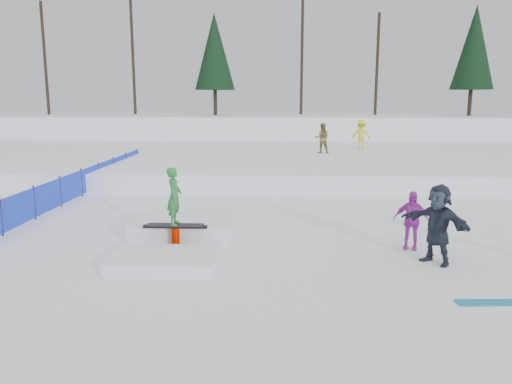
{
  "coord_description": "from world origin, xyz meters",
  "views": [
    {
      "loc": [
        1.15,
        -12.15,
        3.79
      ],
      "look_at": [
        0.5,
        2.0,
        1.1
      ],
      "focal_mm": 35.0,
      "sensor_mm": 36.0,
      "label": 1
    }
  ],
  "objects_px": {
    "walker_olive": "(322,138)",
    "spectator_dark": "(438,224)",
    "spectator_purple": "(411,220)",
    "jib_rail_feature": "(180,233)",
    "walker_ygreen": "(361,135)",
    "safety_fence": "(82,182)"
  },
  "relations": [
    {
      "from": "safety_fence",
      "to": "walker_ygreen",
      "type": "xyz_separation_m",
      "value": [
        12.45,
        10.7,
        1.11
      ]
    },
    {
      "from": "spectator_purple",
      "to": "safety_fence",
      "type": "bearing_deg",
      "value": 168.84
    },
    {
      "from": "safety_fence",
      "to": "walker_olive",
      "type": "distance_m",
      "value": 13.25
    },
    {
      "from": "safety_fence",
      "to": "spectator_purple",
      "type": "distance_m",
      "value": 12.72
    },
    {
      "from": "safety_fence",
      "to": "spectator_dark",
      "type": "relative_size",
      "value": 8.59
    },
    {
      "from": "safety_fence",
      "to": "spectator_purple",
      "type": "relative_size",
      "value": 10.7
    },
    {
      "from": "walker_ygreen",
      "to": "spectator_purple",
      "type": "bearing_deg",
      "value": 90.73
    },
    {
      "from": "walker_ygreen",
      "to": "jib_rail_feature",
      "type": "relative_size",
      "value": 0.39
    },
    {
      "from": "jib_rail_feature",
      "to": "walker_ygreen",
      "type": "bearing_deg",
      "value": 66.54
    },
    {
      "from": "safety_fence",
      "to": "spectator_purple",
      "type": "height_order",
      "value": "spectator_purple"
    },
    {
      "from": "walker_olive",
      "to": "jib_rail_feature",
      "type": "height_order",
      "value": "walker_olive"
    },
    {
      "from": "spectator_purple",
      "to": "jib_rail_feature",
      "type": "xyz_separation_m",
      "value": [
        -5.91,
        0.13,
        -0.44
      ]
    },
    {
      "from": "safety_fence",
      "to": "spectator_dark",
      "type": "height_order",
      "value": "spectator_dark"
    },
    {
      "from": "spectator_purple",
      "to": "spectator_dark",
      "type": "relative_size",
      "value": 0.8
    },
    {
      "from": "spectator_purple",
      "to": "walker_ygreen",
      "type": "bearing_deg",
      "value": 104.13
    },
    {
      "from": "walker_ygreen",
      "to": "spectator_purple",
      "type": "height_order",
      "value": "walker_ygreen"
    },
    {
      "from": "walker_ygreen",
      "to": "safety_fence",
      "type": "bearing_deg",
      "value": 46.26
    },
    {
      "from": "walker_olive",
      "to": "spectator_dark",
      "type": "relative_size",
      "value": 0.88
    },
    {
      "from": "spectator_purple",
      "to": "spectator_dark",
      "type": "bearing_deg",
      "value": -55.22
    },
    {
      "from": "safety_fence",
      "to": "walker_olive",
      "type": "xyz_separation_m",
      "value": [
        10.01,
        8.62,
        1.07
      ]
    },
    {
      "from": "spectator_purple",
      "to": "spectator_dark",
      "type": "xyz_separation_m",
      "value": [
        0.31,
        -1.09,
        0.18
      ]
    },
    {
      "from": "walker_olive",
      "to": "spectator_purple",
      "type": "height_order",
      "value": "walker_olive"
    }
  ]
}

